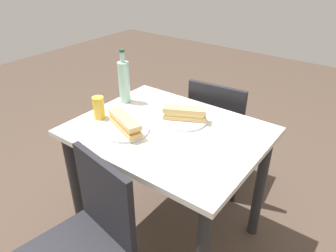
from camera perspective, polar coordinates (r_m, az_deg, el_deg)
ground_plane at (r=2.14m, az=0.00°, el=-18.39°), size 8.00×8.00×0.00m
dining_table at (r=1.73m, az=0.00°, el=-4.48°), size 0.98×0.77×0.76m
chair_far at (r=2.22m, az=9.17°, el=-0.69°), size 0.44×0.44×0.85m
chair_near at (r=1.51m, az=-13.95°, el=-18.86°), size 0.46×0.46×0.85m
plate_near at (r=1.73m, az=2.96°, el=1.11°), size 0.25×0.25×0.01m
baguette_sandwich_near at (r=1.71m, az=2.99°, el=2.33°), size 0.24×0.17×0.07m
knife_near at (r=1.78m, az=2.84°, el=2.28°), size 0.16×0.10×0.01m
plate_far at (r=1.65m, az=-7.68°, el=-0.67°), size 0.25×0.25×0.01m
baguette_sandwich_far at (r=1.63m, az=-7.78°, el=0.58°), size 0.26×0.16×0.07m
knife_far at (r=1.68m, az=-6.25°, el=0.29°), size 0.18×0.03×0.01m
water_bottle at (r=1.92m, az=-7.89°, el=7.97°), size 0.07×0.07×0.32m
beer_glass at (r=1.78m, az=-12.32°, el=3.23°), size 0.06×0.06×0.13m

